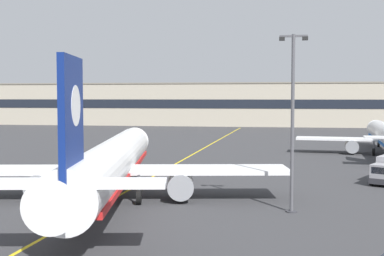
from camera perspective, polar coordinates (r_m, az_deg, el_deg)
ground_plane at (r=36.47m, az=-13.01°, el=-11.29°), size 400.00×400.00×0.00m
taxiway_centreline at (r=64.73m, az=-2.98°, el=-4.72°), size 8.47×179.83×0.01m
airliner_foreground at (r=45.56m, az=-9.14°, el=-3.96°), size 32.35×41.34×11.65m
apron_lamp_post at (r=40.77m, az=11.37°, el=0.88°), size 2.24×0.90×14.26m
safety_cone_by_nose_gear at (r=61.10m, az=-2.51°, el=-4.97°), size 0.44×0.44×0.55m
terminal_building at (r=164.56m, az=2.01°, el=2.72°), size 161.78×12.40×14.00m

